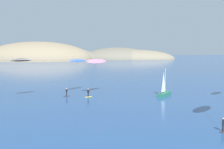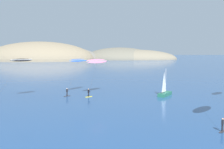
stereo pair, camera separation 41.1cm
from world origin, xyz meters
The scene contains 5 objects.
headland_island centered at (-20.89, 193.21, 0.00)m, with size 144.59×60.86×27.24m.
sailboat_near centered at (11.72, 38.14, 0.64)m, with size 4.18×5.43×5.70m.
kitesurfer_pink centered at (-2.79, 39.19, 6.80)m, with size 5.11×5.47×7.73m.
kitesurfer_black centered at (-17.71, 35.14, 6.98)m, with size 6.97×5.92×8.03m.
kitesurfer_blue centered at (-6.88, 41.20, 6.78)m, with size 5.13×6.40×7.67m.
Camera 1 is at (-3.37, -19.53, 10.43)m, focal length 45.00 mm.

